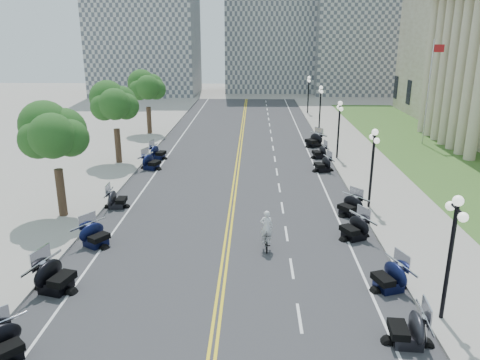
{
  "coord_description": "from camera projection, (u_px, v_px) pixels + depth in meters",
  "views": [
    {
      "loc": [
        1.38,
        -23.73,
        10.55
      ],
      "look_at": [
        0.53,
        3.42,
        2.0
      ],
      "focal_mm": 35.0,
      "sensor_mm": 36.0,
      "label": 1
    }
  ],
  "objects": [
    {
      "name": "lane_dash_19",
      "position": [
        266.0,
        102.0,
        75.31
      ],
      "size": [
        0.12,
        2.0,
        0.0
      ],
      "primitive_type": "cube",
      "color": "white",
      "rests_on": "road"
    },
    {
      "name": "motorcycle_s_4",
      "position": [
        55.0,
        275.0,
        19.84
      ],
      "size": [
        2.66,
        2.66,
        1.52
      ],
      "primitive_type": null,
      "rotation": [
        0.0,
        0.0,
        1.31
      ],
      "color": "black",
      "rests_on": "road"
    },
    {
      "name": "distant_block_c",
      "position": [
        370.0,
        30.0,
        83.85
      ],
      "size": [
        20.0,
        14.0,
        22.0
      ],
      "primitive_type": "cube",
      "color": "gray",
      "rests_on": "ground"
    },
    {
      "name": "motorcycle_s_8",
      "position": [
        151.0,
        161.0,
        37.75
      ],
      "size": [
        2.5,
        2.5,
        1.37
      ],
      "primitive_type": null,
      "rotation": [
        0.0,
        0.0,
        1.22
      ],
      "color": "black",
      "rests_on": "road"
    },
    {
      "name": "street_lamp_2",
      "position": [
        372.0,
        169.0,
        28.61
      ],
      "size": [
        0.5,
        1.2,
        4.9
      ],
      "primitive_type": null,
      "color": "black",
      "rests_on": "sidewalk_north"
    },
    {
      "name": "cyclist_rider",
      "position": [
        267.0,
        216.0,
        23.34
      ],
      "size": [
        0.64,
        0.42,
        1.76
      ],
      "primitive_type": "imported",
      "rotation": [
        0.0,
        0.0,
        3.14
      ],
      "color": "white",
      "rests_on": "bicycle"
    },
    {
      "name": "street_lamp_5",
      "position": [
        308.0,
        95.0,
        62.94
      ],
      "size": [
        0.5,
        1.2,
        4.9
      ],
      "primitive_type": null,
      "color": "black",
      "rests_on": "sidewalk_north"
    },
    {
      "name": "lane_dash_10",
      "position": [
        275.0,
        159.0,
        40.99
      ],
      "size": [
        0.12,
        2.0,
        0.0
      ],
      "primitive_type": "cube",
      "color": "white",
      "rests_on": "road"
    },
    {
      "name": "street_lamp_4",
      "position": [
        320.0,
        109.0,
        51.5
      ],
      "size": [
        0.5,
        1.2,
        4.9
      ],
      "primitive_type": null,
      "color": "black",
      "rests_on": "sidewalk_north"
    },
    {
      "name": "lane_dash_9",
      "position": [
        277.0,
        172.0,
        37.18
      ],
      "size": [
        0.12,
        2.0,
        0.0
      ],
      "primitive_type": "cube",
      "color": "white",
      "rests_on": "road"
    },
    {
      "name": "lane_dash_15",
      "position": [
        269.0,
        119.0,
        60.06
      ],
      "size": [
        0.12,
        2.0,
        0.0
      ],
      "primitive_type": "cube",
      "color": "white",
      "rests_on": "road"
    },
    {
      "name": "street_lamp_1",
      "position": [
        449.0,
        260.0,
        17.17
      ],
      "size": [
        0.5,
        1.2,
        4.9
      ],
      "primitive_type": null,
      "color": "black",
      "rests_on": "sidewalk_north"
    },
    {
      "name": "lane_dash_13",
      "position": [
        271.0,
        131.0,
        52.43
      ],
      "size": [
        0.12,
        2.0,
        0.0
      ],
      "primitive_type": "cube",
      "color": "white",
      "rests_on": "road"
    },
    {
      "name": "sidewalk_north",
      "position": [
        375.0,
        179.0,
        35.04
      ],
      "size": [
        5.0,
        90.0,
        0.15
      ],
      "primitive_type": "cube",
      "color": "#9E9991",
      "rests_on": "ground"
    },
    {
      "name": "distant_block_a",
      "position": [
        144.0,
        18.0,
        81.58
      ],
      "size": [
        18.0,
        14.0,
        26.0
      ],
      "primitive_type": "cube",
      "color": "gray",
      "rests_on": "ground"
    },
    {
      "name": "sidewalk_south",
      "position": [
        98.0,
        177.0,
        35.66
      ],
      "size": [
        5.0,
        90.0,
        0.15
      ],
      "primitive_type": "cube",
      "color": "#9E9991",
      "rests_on": "ground"
    },
    {
      "name": "tree_4",
      "position": [
        147.0,
        90.0,
        49.5
      ],
      "size": [
        4.8,
        4.8,
        9.2
      ],
      "primitive_type": null,
      "color": "#235619",
      "rests_on": "sidewalk_south"
    },
    {
      "name": "motorcycle_n_3",
      "position": [
        408.0,
        327.0,
        16.43
      ],
      "size": [
        2.1,
        2.1,
        1.37
      ],
      "primitive_type": null,
      "rotation": [
        0.0,
        0.0,
        -1.65
      ],
      "color": "black",
      "rests_on": "road"
    },
    {
      "name": "motorcycle_n_6",
      "position": [
        350.0,
        205.0,
        28.23
      ],
      "size": [
        2.62,
        2.62,
        1.31
      ],
      "primitive_type": null,
      "rotation": [
        0.0,
        0.0,
        -0.9
      ],
      "color": "black",
      "rests_on": "road"
    },
    {
      "name": "lane_dash_17",
      "position": [
        267.0,
        109.0,
        67.69
      ],
      "size": [
        0.12,
        2.0,
        0.0
      ],
      "primitive_type": "cube",
      "color": "white",
      "rests_on": "road"
    },
    {
      "name": "edge_line_north",
      "position": [
        321.0,
        180.0,
        35.18
      ],
      "size": [
        0.12,
        90.0,
        0.0
      ],
      "primitive_type": "cube",
      "color": "white",
      "rests_on": "road"
    },
    {
      "name": "motorcycle_n_8",
      "position": [
        323.0,
        163.0,
        37.13
      ],
      "size": [
        2.32,
        2.32,
        1.33
      ],
      "primitive_type": null,
      "rotation": [
        0.0,
        0.0,
        -1.31
      ],
      "color": "black",
      "rests_on": "road"
    },
    {
      "name": "centerline_yellow_a",
      "position": [
        234.0,
        179.0,
        35.37
      ],
      "size": [
        0.12,
        90.0,
        0.0
      ],
      "primitive_type": "cube",
      "color": "yellow",
      "rests_on": "road"
    },
    {
      "name": "motorcycle_s_6",
      "position": [
        117.0,
        198.0,
        29.42
      ],
      "size": [
        1.84,
        1.84,
        1.25
      ],
      "primitive_type": null,
      "rotation": [
        0.0,
        0.0,
        1.6
      ],
      "color": "black",
      "rests_on": "road"
    },
    {
      "name": "distant_block_b",
      "position": [
        270.0,
        8.0,
        86.04
      ],
      "size": [
        16.0,
        12.0,
        30.0
      ],
      "primitive_type": "cube",
      "color": "gray",
      "rests_on": "ground"
    },
    {
      "name": "lane_dash_18",
      "position": [
        266.0,
        105.0,
        71.5
      ],
      "size": [
        0.12,
        2.0,
        0.0
      ],
      "primitive_type": "cube",
      "color": "white",
      "rests_on": "road"
    },
    {
      "name": "motorcycle_s_3",
      "position": [
        2.0,
        343.0,
        15.61
      ],
      "size": [
        2.72,
        2.72,
        1.35
      ],
      "primitive_type": null,
      "rotation": [
        0.0,
        0.0,
        0.84
      ],
      "color": "black",
      "rests_on": "road"
    },
    {
      "name": "lawn",
      "position": [
        431.0,
        154.0,
        42.46
      ],
      "size": [
        9.0,
        60.0,
        0.1
      ],
      "primitive_type": "cube",
      "color": "#356023",
      "rests_on": "ground"
    },
    {
      "name": "bicycle",
      "position": [
        266.0,
        241.0,
        23.74
      ],
      "size": [
        0.51,
        1.59,
        0.95
      ],
      "primitive_type": "imported",
      "rotation": [
        0.0,
        0.0,
        0.04
      ],
      "color": "#A51414",
      "rests_on": "road"
    },
    {
      "name": "motorcycle_n_4",
      "position": [
        390.0,
        275.0,
        19.95
      ],
      "size": [
        2.46,
        2.46,
        1.35
      ],
      "primitive_type": null,
      "rotation": [
        0.0,
        0.0,
        -1.23
      ],
      "color": "black",
      "rests_on": "road"
    },
    {
      "name": "ground",
      "position": [
        228.0,
        233.0,
        25.84
      ],
      "size": [
        160.0,
        160.0,
        0.0
      ],
      "primitive_type": "plane",
      "color": "gray"
    },
    {
      "name": "centerline_yellow_b",
      "position": [
        237.0,
        179.0,
        35.37
      ],
      "size": [
        0.12,
        90.0,
        0.0
      ],
      "primitive_type": "cube",
      "color": "yellow",
      "rests_on": "road"
    },
    {
      "name": "road",
      "position": [
        236.0,
        179.0,
        35.37
      ],
      "size": [
        16.0,
        90.0,
        0.01
      ],
      "primitive_type": "cube",
      "color": "#333335",
      "rests_on": "ground"
    },
    {
      "name": "motorcycle_s_5",
      "position": [
        95.0,
        234.0,
        24.11
      ],
      "size": [
        2.64,
        2.64,
        1.33
      ],
      "primitive_type": null,
      "rotation": [
        0.0,
        0.0,
        0.99
      ],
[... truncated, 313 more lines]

